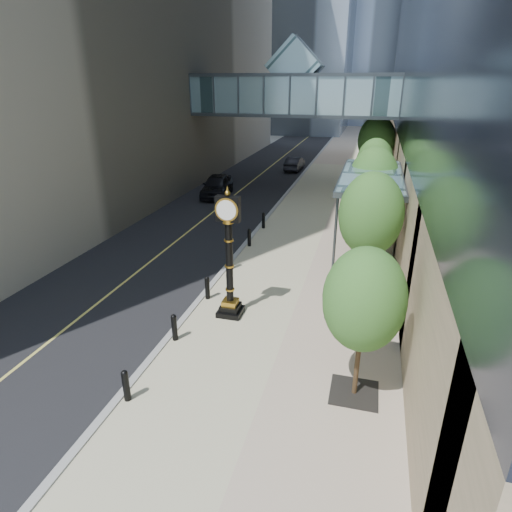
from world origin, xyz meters
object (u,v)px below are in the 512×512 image
Objects in this scene: pedestrian at (379,246)px; car_near at (217,185)px; street_clock at (229,264)px; car_far at (295,163)px.

car_near is (-12.41, 10.67, -0.07)m from pedestrian.
street_clock is at bearing -76.29° from car_near.
car_far is at bearing -47.55° from pedestrian.
street_clock is 1.00× the size of car_near.
pedestrian is (5.53, 6.81, -1.28)m from street_clock.
street_clock is 2.84× the size of pedestrian.
car_near is at bearing -18.44° from pedestrian.
pedestrian is at bearing -48.45° from car_near.
street_clock is at bearing 97.42° from car_far.
pedestrian is at bearing 50.97° from street_clock.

